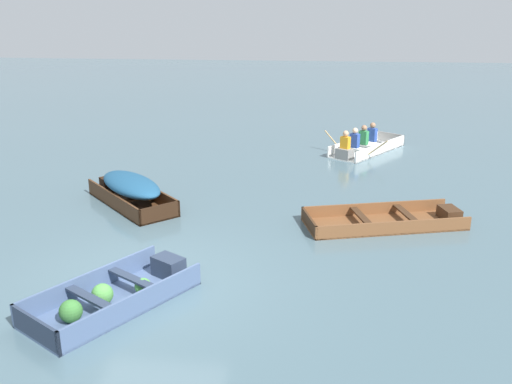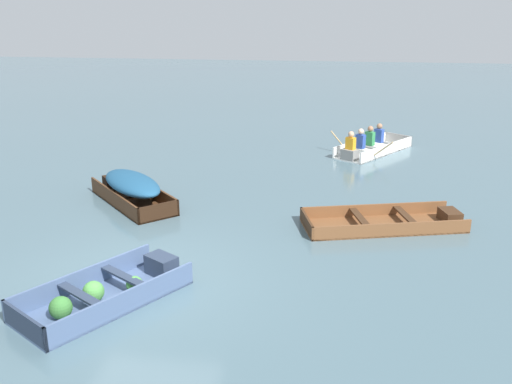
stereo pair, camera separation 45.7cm
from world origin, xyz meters
name	(u,v)px [view 1 (the left image)]	position (x,y,z in m)	size (l,w,h in m)	color
ground_plane	(146,282)	(0.00, 0.00, 0.00)	(80.00, 80.00, 0.00)	#47606B
dinghy_slate_blue_foreground	(115,295)	(-0.28, -0.76, 0.15)	(2.53, 3.01, 0.40)	#475B7F
skiff_dark_varnish_near_moored	(131,188)	(-1.53, 3.93, 0.41)	(2.71, 2.79, 0.71)	#4C2D19
skiff_wooden_brown_mid_moored	(390,220)	(4.55, 3.26, 0.10)	(3.63, 2.11, 0.30)	brown
rowboat_white_with_crew	(363,146)	(4.39, 9.56, 0.24)	(2.74, 3.15, 0.92)	white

